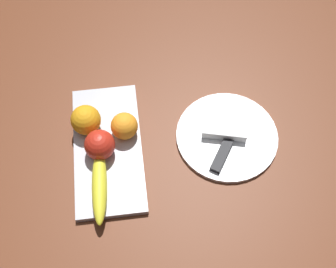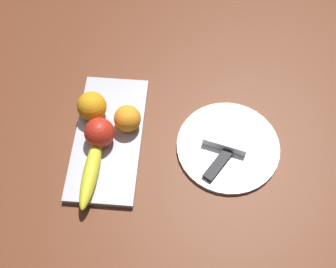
# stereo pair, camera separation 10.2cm
# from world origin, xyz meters

# --- Properties ---
(ground_plane) EXTENTS (2.40, 2.40, 0.00)m
(ground_plane) POSITION_xyz_m (0.00, 0.00, 0.00)
(ground_plane) COLOR #612F19
(fruit_tray) EXTENTS (0.34, 0.16, 0.02)m
(fruit_tray) POSITION_xyz_m (-0.02, -0.02, 0.01)
(fruit_tray) COLOR #B6B8C2
(fruit_tray) RESTS_ON ground_plane
(apple) EXTENTS (0.07, 0.07, 0.07)m
(apple) POSITION_xyz_m (-0.03, -0.01, 0.05)
(apple) COLOR red
(apple) RESTS_ON fruit_tray
(banana) EXTENTS (0.19, 0.04, 0.03)m
(banana) POSITION_xyz_m (-0.12, -0.00, 0.03)
(banana) COLOR yellow
(banana) RESTS_ON fruit_tray
(orange_near_apple) EXTENTS (0.07, 0.07, 0.07)m
(orange_near_apple) POSITION_xyz_m (0.04, 0.02, 0.05)
(orange_near_apple) COLOR orange
(orange_near_apple) RESTS_ON fruit_tray
(orange_near_banana) EXTENTS (0.06, 0.06, 0.06)m
(orange_near_banana) POSITION_xyz_m (0.02, -0.07, 0.05)
(orange_near_banana) COLOR orange
(orange_near_banana) RESTS_ON fruit_tray
(dinner_plate) EXTENTS (0.24, 0.24, 0.01)m
(dinner_plate) POSITION_xyz_m (-0.02, -0.31, 0.01)
(dinner_plate) COLOR white
(dinner_plate) RESTS_ON ground_plane
(folded_napkin) EXTENTS (0.12, 0.12, 0.03)m
(folded_napkin) POSITION_xyz_m (0.01, -0.31, 0.02)
(folded_napkin) COLOR white
(folded_napkin) RESTS_ON dinner_plate
(knife) EXTENTS (0.16, 0.12, 0.01)m
(knife) POSITION_xyz_m (-0.06, -0.29, 0.02)
(knife) COLOR silver
(knife) RESTS_ON dinner_plate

